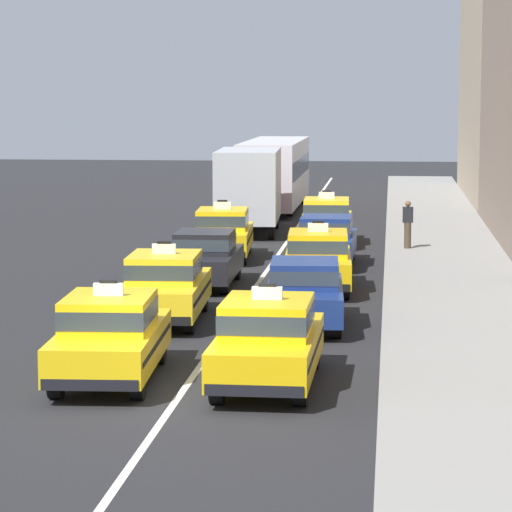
# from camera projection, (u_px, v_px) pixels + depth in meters

# --- Properties ---
(ground_plane) EXTENTS (160.00, 160.00, 0.00)m
(ground_plane) POSITION_uv_depth(u_px,v_px,m) (176.00, 401.00, 22.91)
(ground_plane) COLOR #232326
(lane_stripe_left_right) EXTENTS (0.14, 80.00, 0.01)m
(lane_stripe_left_right) POSITION_uv_depth(u_px,v_px,m) (276.00, 258.00, 42.64)
(lane_stripe_left_right) COLOR silver
(lane_stripe_left_right) RESTS_ON ground
(sidewalk_curb) EXTENTS (4.00, 90.00, 0.15)m
(sidewalk_curb) POSITION_uv_depth(u_px,v_px,m) (453.00, 280.00, 37.12)
(sidewalk_curb) COLOR gray
(sidewalk_curb) RESTS_ON ground
(taxi_left_nearest) EXTENTS (2.04, 4.65, 1.96)m
(taxi_left_nearest) POSITION_uv_depth(u_px,v_px,m) (110.00, 335.00, 24.43)
(taxi_left_nearest) COLOR black
(taxi_left_nearest) RESTS_ON ground
(taxi_left_second) EXTENTS (2.00, 4.63, 1.96)m
(taxi_left_second) POSITION_uv_depth(u_px,v_px,m) (165.00, 286.00, 30.68)
(taxi_left_second) COLOR black
(taxi_left_second) RESTS_ON ground
(sedan_left_third) EXTENTS (1.82, 4.32, 1.58)m
(sedan_left_third) POSITION_uv_depth(u_px,v_px,m) (205.00, 257.00, 36.29)
(sedan_left_third) COLOR black
(sedan_left_third) RESTS_ON ground
(taxi_left_fourth) EXTENTS (2.07, 4.66, 1.96)m
(taxi_left_fourth) POSITION_uv_depth(u_px,v_px,m) (223.00, 232.00, 42.28)
(taxi_left_fourth) COLOR black
(taxi_left_fourth) RESTS_ON ground
(box_truck_left_fifth) EXTENTS (2.54, 7.06, 3.27)m
(box_truck_left_fifth) POSITION_uv_depth(u_px,v_px,m) (250.00, 187.00, 50.15)
(box_truck_left_fifth) COLOR black
(box_truck_left_fifth) RESTS_ON ground
(bus_left_sixth) EXTENTS (2.55, 11.21, 3.22)m
(bus_left_sixth) POSITION_uv_depth(u_px,v_px,m) (275.00, 170.00, 60.07)
(bus_left_sixth) COLOR black
(bus_left_sixth) RESTS_ON ground
(taxi_right_nearest) EXTENTS (1.87, 4.58, 1.96)m
(taxi_right_nearest) POSITION_uv_depth(u_px,v_px,m) (268.00, 340.00, 23.99)
(taxi_right_nearest) COLOR black
(taxi_right_nearest) RESTS_ON ground
(sedan_right_second) EXTENTS (1.99, 4.39, 1.58)m
(sedan_right_second) POSITION_uv_depth(u_px,v_px,m) (305.00, 291.00, 30.05)
(sedan_right_second) COLOR black
(sedan_right_second) RESTS_ON ground
(taxi_right_third) EXTENTS (2.02, 4.64, 1.96)m
(taxi_right_third) POSITION_uv_depth(u_px,v_px,m) (318.00, 259.00, 35.49)
(taxi_right_third) COLOR black
(taxi_right_third) RESTS_ON ground
(sedan_right_fourth) EXTENTS (1.80, 4.32, 1.58)m
(sedan_right_fourth) POSITION_uv_depth(u_px,v_px,m) (326.00, 239.00, 40.68)
(sedan_right_fourth) COLOR black
(sedan_right_fourth) RESTS_ON ground
(taxi_right_fifth) EXTENTS (1.96, 4.61, 1.96)m
(taxi_right_fifth) POSITION_uv_depth(u_px,v_px,m) (327.00, 220.00, 46.38)
(taxi_right_fifth) COLOR black
(taxi_right_fifth) RESTS_ON ground
(pedestrian_near_crosswalk) EXTENTS (0.36, 0.24, 1.63)m
(pedestrian_near_crosswalk) POSITION_uv_depth(u_px,v_px,m) (408.00, 224.00, 43.94)
(pedestrian_near_crosswalk) COLOR #473828
(pedestrian_near_crosswalk) RESTS_ON sidewalk_curb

